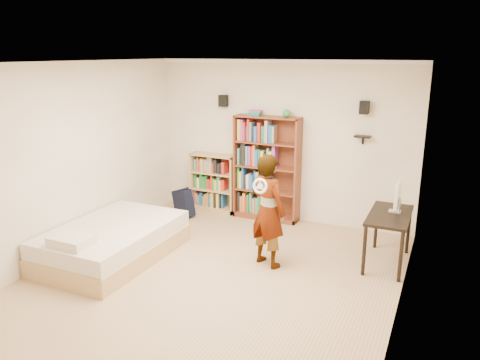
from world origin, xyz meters
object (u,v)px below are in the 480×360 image
at_px(daybed, 113,238).
at_px(person, 268,211).
at_px(computer_desk, 388,239).
at_px(low_bookshelf, 214,183).
at_px(tall_bookshelf, 267,169).

bearing_deg(daybed, person, 18.76).
height_order(computer_desk, daybed, computer_desk).
bearing_deg(person, low_bookshelf, -23.62).
relative_size(tall_bookshelf, computer_desk, 1.70).
height_order(low_bookshelf, person, person).
bearing_deg(person, tall_bookshelf, -46.60).
xyz_separation_m(low_bookshelf, person, (1.71, -1.72, 0.25)).
height_order(low_bookshelf, daybed, low_bookshelf).
relative_size(tall_bookshelf, low_bookshelf, 1.71).
bearing_deg(computer_desk, tall_bookshelf, 154.99).
distance_m(tall_bookshelf, low_bookshelf, 1.09).
distance_m(daybed, person, 2.22).
relative_size(low_bookshelf, computer_desk, 0.99).
distance_m(computer_desk, daybed, 3.80).
bearing_deg(tall_bookshelf, daybed, -119.57).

